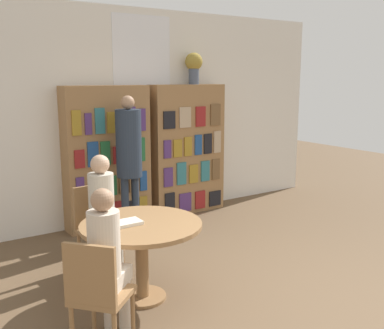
{
  "coord_description": "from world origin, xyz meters",
  "views": [
    {
      "loc": [
        -3.01,
        -2.39,
        2.05
      ],
      "look_at": [
        -0.17,
        1.88,
        1.05
      ],
      "focal_mm": 42.0,
      "sensor_mm": 36.0,
      "label": 1
    }
  ],
  "objects_px": {
    "reading_table": "(141,237)",
    "librarian_standing": "(129,150)",
    "seated_reader_right": "(107,256)",
    "bookshelf_left": "(107,158)",
    "bookshelf_right": "(187,150)",
    "seated_reader_left": "(104,207)",
    "flower_vase": "(194,65)",
    "chair_left_side": "(96,223)",
    "chair_near_camera": "(97,291)"
  },
  "relations": [
    {
      "from": "seated_reader_right",
      "to": "librarian_standing",
      "type": "relative_size",
      "value": 0.69
    },
    {
      "from": "bookshelf_right",
      "to": "reading_table",
      "type": "height_order",
      "value": "bookshelf_right"
    },
    {
      "from": "reading_table",
      "to": "librarian_standing",
      "type": "bearing_deg",
      "value": 67.59
    },
    {
      "from": "bookshelf_right",
      "to": "reading_table",
      "type": "distance_m",
      "value": 2.86
    },
    {
      "from": "bookshelf_left",
      "to": "bookshelf_right",
      "type": "xyz_separation_m",
      "value": [
        1.3,
        0.0,
        -0.0
      ]
    },
    {
      "from": "bookshelf_left",
      "to": "chair_left_side",
      "type": "distance_m",
      "value": 1.48
    },
    {
      "from": "bookshelf_left",
      "to": "chair_left_side",
      "type": "relative_size",
      "value": 2.14
    },
    {
      "from": "bookshelf_right",
      "to": "chair_left_side",
      "type": "bearing_deg",
      "value": -147.86
    },
    {
      "from": "bookshelf_left",
      "to": "chair_left_side",
      "type": "xyz_separation_m",
      "value": [
        -0.67,
        -1.23,
        -0.46
      ]
    },
    {
      "from": "chair_left_side",
      "to": "seated_reader_right",
      "type": "bearing_deg",
      "value": 66.33
    },
    {
      "from": "bookshelf_left",
      "to": "seated_reader_right",
      "type": "distance_m",
      "value": 2.84
    },
    {
      "from": "chair_left_side",
      "to": "librarian_standing",
      "type": "distance_m",
      "value": 1.22
    },
    {
      "from": "chair_near_camera",
      "to": "seated_reader_left",
      "type": "relative_size",
      "value": 0.71
    },
    {
      "from": "bookshelf_right",
      "to": "chair_near_camera",
      "type": "xyz_separation_m",
      "value": [
        -2.55,
        -2.72,
        -0.46
      ]
    },
    {
      "from": "flower_vase",
      "to": "reading_table",
      "type": "xyz_separation_m",
      "value": [
        -2.0,
        -2.13,
        -1.62
      ]
    },
    {
      "from": "seated_reader_left",
      "to": "reading_table",
      "type": "bearing_deg",
      "value": 90.0
    },
    {
      "from": "bookshelf_left",
      "to": "chair_near_camera",
      "type": "bearing_deg",
      "value": -114.73
    },
    {
      "from": "chair_left_side",
      "to": "seated_reader_left",
      "type": "distance_m",
      "value": 0.28
    },
    {
      "from": "chair_near_camera",
      "to": "chair_left_side",
      "type": "bearing_deg",
      "value": 117.0
    },
    {
      "from": "bookshelf_left",
      "to": "chair_left_side",
      "type": "height_order",
      "value": "bookshelf_left"
    },
    {
      "from": "bookshelf_right",
      "to": "flower_vase",
      "type": "relative_size",
      "value": 4.19
    },
    {
      "from": "chair_left_side",
      "to": "bookshelf_right",
      "type": "bearing_deg",
      "value": -153.4
    },
    {
      "from": "bookshelf_left",
      "to": "chair_near_camera",
      "type": "height_order",
      "value": "bookshelf_left"
    },
    {
      "from": "flower_vase",
      "to": "chair_near_camera",
      "type": "xyz_separation_m",
      "value": [
        -2.67,
        -2.72,
        -1.71
      ]
    },
    {
      "from": "chair_near_camera",
      "to": "chair_left_side",
      "type": "height_order",
      "value": "same"
    },
    {
      "from": "flower_vase",
      "to": "chair_left_side",
      "type": "xyz_separation_m",
      "value": [
        -2.09,
        -1.24,
        -1.71
      ]
    },
    {
      "from": "bookshelf_left",
      "to": "bookshelf_right",
      "type": "distance_m",
      "value": 1.3
    },
    {
      "from": "chair_left_side",
      "to": "chair_near_camera",
      "type": "bearing_deg",
      "value": 63.0
    },
    {
      "from": "chair_near_camera",
      "to": "seated_reader_right",
      "type": "bearing_deg",
      "value": 90.0
    },
    {
      "from": "librarian_standing",
      "to": "bookshelf_right",
      "type": "bearing_deg",
      "value": 22.56
    },
    {
      "from": "flower_vase",
      "to": "seated_reader_right",
      "type": "distance_m",
      "value": 3.94
    },
    {
      "from": "bookshelf_left",
      "to": "bookshelf_right",
      "type": "height_order",
      "value": "same"
    },
    {
      "from": "flower_vase",
      "to": "reading_table",
      "type": "distance_m",
      "value": 3.34
    },
    {
      "from": "bookshelf_right",
      "to": "reading_table",
      "type": "xyz_separation_m",
      "value": [
        -1.88,
        -2.13,
        -0.36
      ]
    },
    {
      "from": "flower_vase",
      "to": "chair_left_side",
      "type": "distance_m",
      "value": 2.97
    },
    {
      "from": "seated_reader_left",
      "to": "librarian_standing",
      "type": "relative_size",
      "value": 0.7
    },
    {
      "from": "bookshelf_right",
      "to": "chair_left_side",
      "type": "distance_m",
      "value": 2.36
    },
    {
      "from": "seated_reader_right",
      "to": "bookshelf_left",
      "type": "bearing_deg",
      "value": 115.23
    },
    {
      "from": "bookshelf_left",
      "to": "bookshelf_right",
      "type": "bearing_deg",
      "value": 0.0
    },
    {
      "from": "flower_vase",
      "to": "chair_left_side",
      "type": "relative_size",
      "value": 0.51
    },
    {
      "from": "chair_near_camera",
      "to": "seated_reader_right",
      "type": "distance_m",
      "value": 0.27
    },
    {
      "from": "librarian_standing",
      "to": "seated_reader_right",
      "type": "bearing_deg",
      "value": -119.85
    },
    {
      "from": "seated_reader_left",
      "to": "librarian_standing",
      "type": "height_order",
      "value": "librarian_standing"
    },
    {
      "from": "bookshelf_right",
      "to": "seated_reader_left",
      "type": "bearing_deg",
      "value": -144.05
    },
    {
      "from": "bookshelf_left",
      "to": "reading_table",
      "type": "bearing_deg",
      "value": -105.31
    },
    {
      "from": "bookshelf_right",
      "to": "bookshelf_left",
      "type": "bearing_deg",
      "value": -180.0
    },
    {
      "from": "bookshelf_left",
      "to": "chair_near_camera",
      "type": "xyz_separation_m",
      "value": [
        -1.25,
        -2.72,
        -0.46
      ]
    },
    {
      "from": "flower_vase",
      "to": "seated_reader_right",
      "type": "height_order",
      "value": "flower_vase"
    },
    {
      "from": "flower_vase",
      "to": "chair_near_camera",
      "type": "relative_size",
      "value": 0.51
    },
    {
      "from": "bookshelf_left",
      "to": "librarian_standing",
      "type": "height_order",
      "value": "bookshelf_left"
    }
  ]
}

